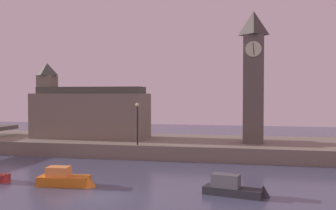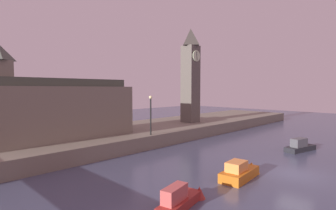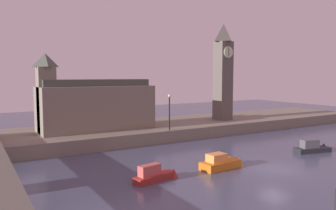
# 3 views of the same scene
# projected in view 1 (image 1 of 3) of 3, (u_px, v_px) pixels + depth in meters

# --- Properties ---
(ground_plane) EXTENTS (120.00, 120.00, 0.00)m
(ground_plane) POSITION_uv_depth(u_px,v_px,m) (101.00, 198.00, 24.84)
(ground_plane) COLOR #474C66
(far_embankment) EXTENTS (70.00, 12.00, 1.50)m
(far_embankment) POSITION_uv_depth(u_px,v_px,m) (166.00, 146.00, 44.38)
(far_embankment) COLOR slate
(far_embankment) RESTS_ON ground
(clock_tower) EXTENTS (2.36, 2.40, 14.14)m
(clock_tower) POSITION_uv_depth(u_px,v_px,m) (253.00, 75.00, 40.80)
(clock_tower) COLOR #5B544C
(clock_tower) RESTS_ON far_embankment
(parliament_hall) EXTENTS (13.62, 5.46, 9.10)m
(parliament_hall) POSITION_uv_depth(u_px,v_px,m) (88.00, 112.00, 46.09)
(parliament_hall) COLOR slate
(parliament_hall) RESTS_ON far_embankment
(streetlamp) EXTENTS (0.36, 0.36, 4.34)m
(streetlamp) POSITION_uv_depth(u_px,v_px,m) (137.00, 119.00, 39.39)
(streetlamp) COLOR black
(streetlamp) RESTS_ON far_embankment
(boat_patrol_orange) EXTENTS (4.52, 1.86, 1.46)m
(boat_patrol_orange) POSITION_uv_depth(u_px,v_px,m) (69.00, 179.00, 28.06)
(boat_patrol_orange) COLOR orange
(boat_patrol_orange) RESTS_ON ground
(boat_barge_dark) EXTENTS (4.70, 2.13, 1.61)m
(boat_barge_dark) POSITION_uv_depth(u_px,v_px,m) (238.00, 189.00, 25.27)
(boat_barge_dark) COLOR #232328
(boat_barge_dark) RESTS_ON ground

